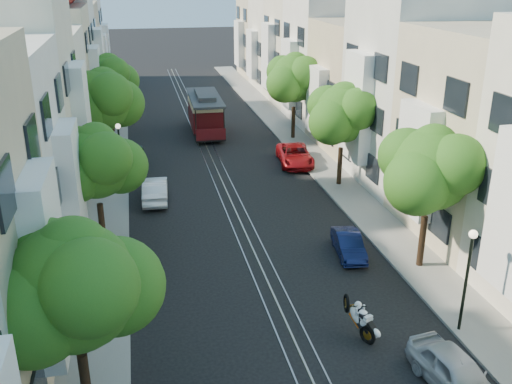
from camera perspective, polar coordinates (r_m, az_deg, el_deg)
ground at (r=42.67m, az=-4.58°, el=3.69°), size 200.00×200.00×0.00m
sidewalk_east at (r=44.11m, az=4.81°, el=4.36°), size 2.50×80.00×0.12m
sidewalk_west at (r=42.40m, az=-14.35°, el=3.04°), size 2.50×80.00×0.12m
rail_left at (r=42.60m, az=-5.32°, el=3.65°), size 0.06×80.00×0.02m
rail_slot at (r=42.66m, az=-4.58°, el=3.70°), size 0.06×80.00×0.02m
rail_right at (r=42.73m, az=-3.85°, el=3.75°), size 0.06×80.00×0.02m
lane_line at (r=42.67m, az=-4.58°, el=3.69°), size 0.08×80.00×0.01m
townhouses_east at (r=44.37m, az=10.88°, el=10.97°), size 7.75×72.00×12.00m
townhouses_west at (r=41.56m, az=-21.43°, el=9.05°), size 7.75×72.00×11.76m
tree_e_b at (r=25.97m, az=17.17°, el=2.01°), size 4.93×4.08×6.68m
tree_e_c at (r=35.59m, az=8.76°, el=7.61°), size 4.84×3.99×6.52m
tree_e_d at (r=45.76m, az=3.93°, el=11.20°), size 5.01×4.16×6.85m
tree_w_a at (r=16.62m, az=-17.63°, el=-9.28°), size 4.93×4.08×6.68m
tree_w_b at (r=27.74m, az=-15.63°, el=2.67°), size 4.72×3.87×6.27m
tree_w_c at (r=38.19m, az=-14.98°, el=8.80°), size 5.13×4.28×7.09m
tree_w_d at (r=49.07m, az=-14.48°, el=10.96°), size 4.84×3.99×6.52m
lamp_east at (r=22.33m, az=20.48°, el=-6.93°), size 0.32×0.32×4.16m
lamp_west at (r=35.81m, az=-13.47°, el=4.44°), size 0.32×0.32×4.16m
sportbike_rider at (r=22.08m, az=10.32°, el=-12.23°), size 0.88×1.84×1.52m
cable_car at (r=48.43m, az=-5.10°, el=8.08°), size 2.73×8.14×3.11m
parked_car_e_near at (r=20.50m, az=19.38°, el=-16.77°), size 2.08×4.11×1.34m
parked_car_e_mid at (r=27.95m, az=9.25°, el=-5.21°), size 1.59×3.45×1.09m
parked_car_e_far at (r=40.48m, az=3.91°, el=3.71°), size 2.73×5.01×1.33m
parked_car_w_mid at (r=34.48m, az=-10.05°, el=0.23°), size 1.67×4.17×1.35m
parked_car_w_far at (r=42.38m, az=-12.18°, el=3.96°), size 1.66×3.48×1.15m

